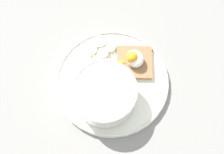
{
  "coord_description": "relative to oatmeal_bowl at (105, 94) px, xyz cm",
  "views": [
    {
      "loc": [
        -21.22,
        9.99,
        61.14
      ],
      "look_at": [
        0.0,
        0.0,
        5.0
      ],
      "focal_mm": 40.0,
      "sensor_mm": 36.0,
      "label": 1
    }
  ],
  "objects": [
    {
      "name": "oatmeal_bowl",
      "position": [
        0.0,
        0.0,
        0.0
      ],
      "size": [
        14.95,
        14.95,
        6.59
      ],
      "color": "white",
      "rests_on": "plate"
    },
    {
      "name": "banana_slice_left",
      "position": [
        14.48,
        -4.99,
        -2.64
      ],
      "size": [
        4.85,
        4.89,
        1.64
      ],
      "color": "beige",
      "rests_on": "plate"
    },
    {
      "name": "banana_slice_upper",
      "position": [
        7.96,
        -4.31,
        -2.8
      ],
      "size": [
        4.0,
        4.03,
        1.37
      ],
      "color": "beige",
      "rests_on": "plate"
    },
    {
      "name": "ground_plane",
      "position": [
        3.66,
        -3.58,
        -5.4
      ],
      "size": [
        120.0,
        120.0,
        2.0
      ],
      "primitive_type": "cube",
      "color": "gray",
      "rests_on": "ground"
    },
    {
      "name": "toast_slice",
      "position": [
        5.43,
        -10.69,
        -2.66
      ],
      "size": [
        12.16,
        12.16,
        1.33
      ],
      "color": "olive",
      "rests_on": "plate"
    },
    {
      "name": "plate",
      "position": [
        3.66,
        -3.58,
        -3.6
      ],
      "size": [
        28.6,
        28.6,
        1.6
      ],
      "color": "silver",
      "rests_on": "ground_plane"
    },
    {
      "name": "banana_slice_outer",
      "position": [
        12.2,
        -6.99,
        -2.87
      ],
      "size": [
        3.3,
        3.28,
        1.12
      ],
      "color": "beige",
      "rests_on": "plate"
    },
    {
      "name": "poached_egg",
      "position": [
        5.52,
        -10.44,
        -0.38
      ],
      "size": [
        4.82,
        6.5,
        3.87
      ],
      "color": "white",
      "rests_on": "toast_slice"
    },
    {
      "name": "banana_slice_inner",
      "position": [
        11.47,
        0.4,
        -2.76
      ],
      "size": [
        3.12,
        3.19,
        1.38
      ],
      "color": "#F2EEBE",
      "rests_on": "plate"
    },
    {
      "name": "banana_slice_front",
      "position": [
        9.81,
        -2.52,
        -2.73
      ],
      "size": [
        3.29,
        3.28,
        1.4
      ],
      "color": "#F4ECC7",
      "rests_on": "plate"
    },
    {
      "name": "banana_slice_back",
      "position": [
        13.34,
        -2.28,
        -2.63
      ],
      "size": [
        4.24,
        4.2,
        1.7
      ],
      "color": "#F5F0C2",
      "rests_on": "plate"
    },
    {
      "name": "banana_slice_right",
      "position": [
        11.12,
        -4.45,
        -2.72
      ],
      "size": [
        4.16,
        4.2,
        1.51
      ],
      "color": "#EEE4C7",
      "rests_on": "plate"
    }
  ]
}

